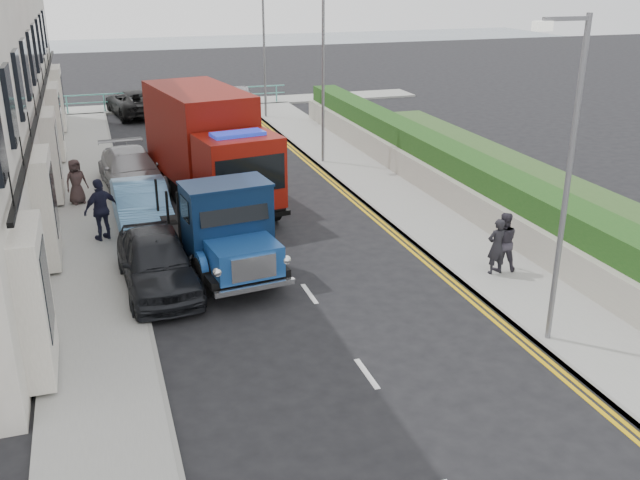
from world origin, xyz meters
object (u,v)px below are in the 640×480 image
(lamp_near, at_px, (564,168))
(bedford_lorry, at_px, (226,234))
(lamp_mid, at_px, (320,67))
(pedestrian_east_near, at_px, (497,246))
(red_lorry, at_px, (208,144))
(parked_car_front, at_px, (157,261))
(lamp_far, at_px, (262,43))

(lamp_near, relative_size, bedford_lorry, 1.22)
(lamp_mid, xyz_separation_m, pedestrian_east_near, (0.85, -12.53, -3.11))
(pedestrian_east_near, bearing_deg, lamp_near, 75.13)
(bedford_lorry, xyz_separation_m, red_lorry, (0.69, 6.67, 0.85))
(red_lorry, bearing_deg, parked_car_front, -119.67)
(lamp_mid, height_order, red_lorry, lamp_mid)
(lamp_near, bearing_deg, lamp_mid, 90.00)
(red_lorry, relative_size, parked_car_front, 1.70)
(lamp_far, xyz_separation_m, parked_car_front, (-7.78, -20.50, -3.23))
(parked_car_front, distance_m, pedestrian_east_near, 8.87)
(red_lorry, relative_size, pedestrian_east_near, 4.98)
(lamp_mid, bearing_deg, pedestrian_east_near, -86.10)
(lamp_near, height_order, red_lorry, lamp_near)
(lamp_far, height_order, pedestrian_east_near, lamp_far)
(bedford_lorry, distance_m, parked_car_front, 1.91)
(lamp_near, distance_m, bedford_lorry, 8.74)
(lamp_mid, xyz_separation_m, red_lorry, (-5.24, -3.55, -1.95))
(red_lorry, bearing_deg, lamp_mid, 24.50)
(lamp_near, bearing_deg, parked_car_front, 144.71)
(lamp_far, relative_size, red_lorry, 0.91)
(lamp_near, xyz_separation_m, lamp_mid, (0.00, 16.00, 0.00))
(lamp_near, xyz_separation_m, pedestrian_east_near, (0.85, 3.47, -3.11))
(lamp_far, relative_size, bedford_lorry, 1.22)
(lamp_near, relative_size, pedestrian_east_near, 4.55)
(lamp_far, bearing_deg, lamp_mid, -90.00)
(lamp_mid, height_order, lamp_far, same)
(lamp_mid, distance_m, red_lorry, 6.62)
(lamp_near, bearing_deg, lamp_far, 90.00)
(bedford_lorry, bearing_deg, pedestrian_east_near, -25.85)
(bedford_lorry, bearing_deg, parked_car_front, -178.60)
(lamp_far, bearing_deg, lamp_near, -90.00)
(lamp_near, bearing_deg, red_lorry, 112.84)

